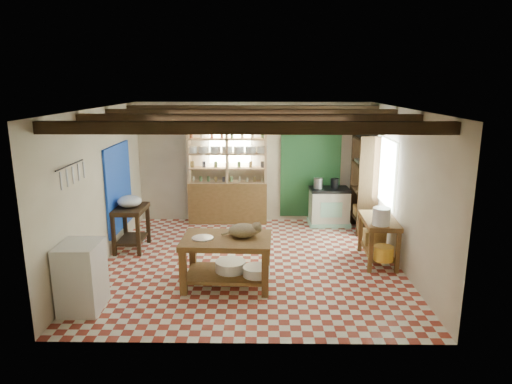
{
  "coord_description": "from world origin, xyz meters",
  "views": [
    {
      "loc": [
        0.2,
        -7.32,
        3.0
      ],
      "look_at": [
        0.09,
        0.3,
        1.17
      ],
      "focal_mm": 32.0,
      "sensor_mm": 36.0,
      "label": 1
    }
  ],
  "objects_px": {
    "stove": "(329,207)",
    "white_cabinet": "(82,277)",
    "cat": "(243,231)",
    "work_table": "(227,261)",
    "prep_table": "(131,228)",
    "right_counter": "(378,240)"
  },
  "relations": [
    {
      "from": "work_table",
      "to": "stove",
      "type": "relative_size",
      "value": 1.6
    },
    {
      "from": "prep_table",
      "to": "cat",
      "type": "bearing_deg",
      "value": -34.23
    },
    {
      "from": "right_counter",
      "to": "white_cabinet",
      "type": "bearing_deg",
      "value": -155.85
    },
    {
      "from": "prep_table",
      "to": "cat",
      "type": "height_order",
      "value": "cat"
    },
    {
      "from": "work_table",
      "to": "prep_table",
      "type": "xyz_separation_m",
      "value": [
        -1.87,
        1.5,
        0.03
      ]
    },
    {
      "from": "right_counter",
      "to": "work_table",
      "type": "bearing_deg",
      "value": -156.66
    },
    {
      "from": "work_table",
      "to": "right_counter",
      "type": "relative_size",
      "value": 1.23
    },
    {
      "from": "prep_table",
      "to": "right_counter",
      "type": "distance_m",
      "value": 4.41
    },
    {
      "from": "work_table",
      "to": "right_counter",
      "type": "bearing_deg",
      "value": 23.13
    },
    {
      "from": "stove",
      "to": "cat",
      "type": "height_order",
      "value": "cat"
    },
    {
      "from": "cat",
      "to": "white_cabinet",
      "type": "bearing_deg",
      "value": -166.5
    },
    {
      "from": "work_table",
      "to": "prep_table",
      "type": "distance_m",
      "value": 2.4
    },
    {
      "from": "work_table",
      "to": "stove",
      "type": "distance_m",
      "value": 3.62
    },
    {
      "from": "work_table",
      "to": "right_counter",
      "type": "xyz_separation_m",
      "value": [
        2.51,
        0.96,
        0.01
      ]
    },
    {
      "from": "white_cabinet",
      "to": "cat",
      "type": "relative_size",
      "value": 2.06
    },
    {
      "from": "white_cabinet",
      "to": "cat",
      "type": "bearing_deg",
      "value": 20.69
    },
    {
      "from": "cat",
      "to": "prep_table",
      "type": "bearing_deg",
      "value": 137.54
    },
    {
      "from": "stove",
      "to": "white_cabinet",
      "type": "bearing_deg",
      "value": -137.71
    },
    {
      "from": "white_cabinet",
      "to": "cat",
      "type": "xyz_separation_m",
      "value": [
        2.14,
        0.84,
        0.38
      ]
    },
    {
      "from": "prep_table",
      "to": "white_cabinet",
      "type": "height_order",
      "value": "white_cabinet"
    },
    {
      "from": "work_table",
      "to": "stove",
      "type": "xyz_separation_m",
      "value": [
        1.97,
        3.04,
        0.03
      ]
    },
    {
      "from": "work_table",
      "to": "cat",
      "type": "distance_m",
      "value": 0.54
    }
  ]
}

